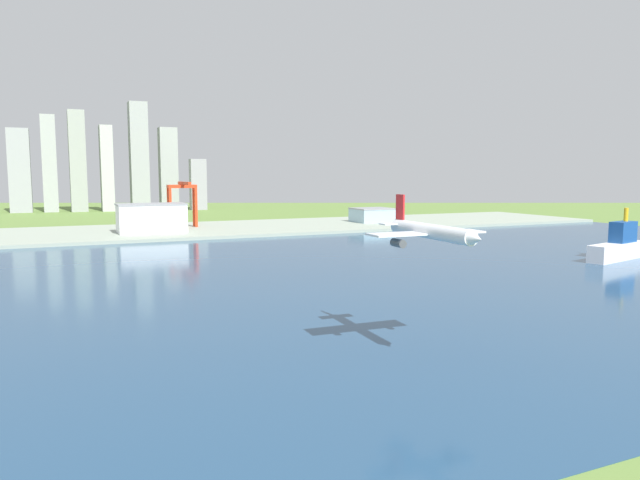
{
  "coord_description": "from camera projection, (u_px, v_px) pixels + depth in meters",
  "views": [
    {
      "loc": [
        -78.5,
        -3.97,
        47.86
      ],
      "look_at": [
        4.76,
        178.35,
        25.46
      ],
      "focal_mm": 32.91,
      "sensor_mm": 36.0,
      "label": 1
    }
  ],
  "objects": [
    {
      "name": "ground_plane",
      "position": [
        217.0,
        265.0,
        312.52
      ],
      "size": [
        2400.0,
        2400.0,
        0.0
      ],
      "primitive_type": "plane",
      "color": "olive"
    },
    {
      "name": "water_bay",
      "position": [
        252.0,
        284.0,
        258.27
      ],
      "size": [
        840.0,
        360.0,
        0.15
      ],
      "primitive_type": "cube",
      "color": "navy",
      "rests_on": "ground"
    },
    {
      "name": "industrial_pier",
      "position": [
        158.0,
        231.0,
        484.14
      ],
      "size": [
        840.0,
        140.0,
        2.5
      ],
      "primitive_type": "cube",
      "color": "#98A492",
      "rests_on": "ground"
    },
    {
      "name": "airplane_landing",
      "position": [
        431.0,
        232.0,
        151.86
      ],
      "size": [
        32.6,
        39.35,
        12.96
      ],
      "color": "white"
    },
    {
      "name": "ferry_boat",
      "position": [
        618.0,
        246.0,
        329.34
      ],
      "size": [
        50.33,
        21.37,
        29.01
      ],
      "color": "white",
      "rests_on": "water_bay"
    },
    {
      "name": "port_crane_red",
      "position": [
        182.0,
        194.0,
        503.83
      ],
      "size": [
        24.34,
        43.36,
        39.41
      ],
      "color": "red",
      "rests_on": "industrial_pier"
    },
    {
      "name": "warehouse_main",
      "position": [
        152.0,
        218.0,
        461.48
      ],
      "size": [
        52.15,
        29.2,
        22.8
      ],
      "color": "white",
      "rests_on": "industrial_pier"
    },
    {
      "name": "warehouse_annex",
      "position": [
        372.0,
        215.0,
        564.12
      ],
      "size": [
        35.7,
        32.11,
        13.48
      ],
      "color": "#99BCD1",
      "rests_on": "industrial_pier"
    },
    {
      "name": "distant_skyline",
      "position": [
        94.0,
        167.0,
        770.62
      ],
      "size": [
        279.54,
        69.59,
        144.68
      ],
      "color": "#979799",
      "rests_on": "ground"
    }
  ]
}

